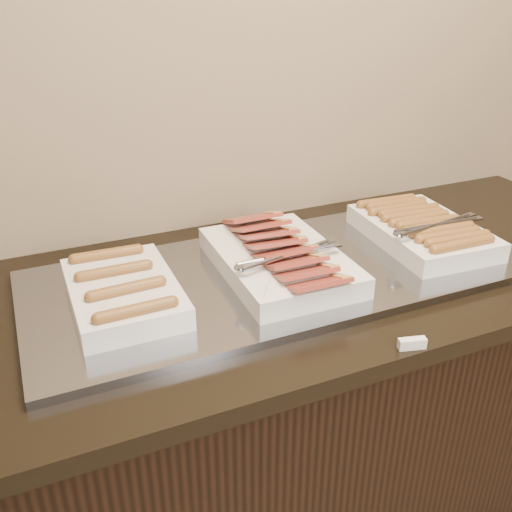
{
  "coord_description": "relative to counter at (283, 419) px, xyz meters",
  "views": [
    {
      "loc": [
        -0.55,
        1.06,
        1.55
      ],
      "look_at": [
        -0.08,
        2.13,
        0.97
      ],
      "focal_mm": 40.0,
      "sensor_mm": 36.0,
      "label": 1
    }
  ],
  "objects": [
    {
      "name": "dish_left",
      "position": [
        -0.39,
        -0.0,
        0.5
      ],
      "size": [
        0.22,
        0.33,
        0.07
      ],
      "rotation": [
        0.0,
        0.0,
        -0.01
      ],
      "color": "silver",
      "rests_on": "warming_tray"
    },
    {
      "name": "warming_tray",
      "position": [
        -0.01,
        0.0,
        0.46
      ],
      "size": [
        1.2,
        0.5,
        0.02
      ],
      "primitive_type": "cube",
      "color": "gray",
      "rests_on": "counter"
    },
    {
      "name": "counter",
      "position": [
        0.0,
        0.0,
        0.0
      ],
      "size": [
        2.06,
        0.76,
        0.9
      ],
      "color": "black",
      "rests_on": "ground"
    },
    {
      "name": "dish_right",
      "position": [
        0.39,
        -0.0,
        0.5
      ],
      "size": [
        0.27,
        0.38,
        0.08
      ],
      "rotation": [
        0.0,
        0.0,
        -0.06
      ],
      "color": "silver",
      "rests_on": "warming_tray"
    },
    {
      "name": "dish_center",
      "position": [
        -0.02,
        -0.0,
        0.5
      ],
      "size": [
        0.28,
        0.42,
        0.09
      ],
      "rotation": [
        0.0,
        0.0,
        -0.02
      ],
      "color": "silver",
      "rests_on": "warming_tray"
    },
    {
      "name": "label_holder",
      "position": [
        0.09,
        -0.36,
        0.46
      ],
      "size": [
        0.06,
        0.03,
        0.02
      ],
      "primitive_type": "cube",
      "rotation": [
        0.0,
        0.0,
        -0.26
      ],
      "color": "silver",
      "rests_on": "counter"
    }
  ]
}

